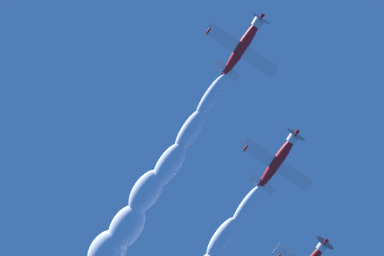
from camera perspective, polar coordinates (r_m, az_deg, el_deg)
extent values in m
ellipsoid|color=red|center=(85.27, 3.50, 5.64)|extent=(2.29, 6.77, 1.31)
cylinder|color=white|center=(84.90, 4.62, 7.35)|extent=(1.39, 1.08, 1.28)
cone|color=red|center=(84.83, 4.86, 7.72)|extent=(0.70, 0.78, 0.61)
cylinder|color=#3F3F47|center=(84.85, 4.81, 7.64)|extent=(2.76, 0.42, 2.78)
cube|color=white|center=(85.14, 3.45, 5.49)|extent=(8.40, 2.66, 2.06)
ellipsoid|color=red|center=(86.81, 5.66, 4.23)|extent=(0.42, 0.94, 0.30)
ellipsoid|color=red|center=(83.65, 1.15, 6.78)|extent=(0.42, 0.94, 0.30)
cube|color=white|center=(85.77, 2.43, 4.02)|extent=(3.07, 1.35, 0.79)
cube|color=red|center=(86.24, 2.33, 4.10)|extent=(0.53, 1.14, 1.12)
ellipsoid|color=#1E232D|center=(85.61, 3.53, 5.89)|extent=(1.05, 1.61, 0.81)
ellipsoid|color=red|center=(87.38, 5.95, -2.36)|extent=(2.25, 6.76, 1.55)
cylinder|color=white|center=(86.83, 7.05, -0.71)|extent=(1.40, 1.06, 1.32)
cone|color=red|center=(86.73, 7.29, -0.36)|extent=(0.70, 0.78, 0.64)
cylinder|color=#3F3F47|center=(86.75, 7.23, -0.44)|extent=(2.80, 0.40, 2.82)
cube|color=white|center=(87.28, 5.91, -2.52)|extent=(8.35, 2.66, 2.28)
ellipsoid|color=red|center=(89.41, 7.98, -3.57)|extent=(0.42, 0.94, 0.34)
ellipsoid|color=red|center=(85.31, 3.75, -1.41)|extent=(0.42, 0.94, 0.34)
cube|color=white|center=(88.05, 4.90, -3.90)|extent=(3.05, 1.35, 0.88)
cube|color=red|center=(88.49, 4.78, -3.79)|extent=(0.55, 1.13, 1.16)
ellipsoid|color=#1E232D|center=(87.68, 5.97, -2.09)|extent=(1.05, 1.61, 0.87)
cylinder|color=white|center=(94.17, 9.07, -8.14)|extent=(1.41, 1.06, 1.32)
cone|color=red|center=(94.00, 9.29, -7.83)|extent=(0.71, 0.77, 0.63)
cylinder|color=#3F3F47|center=(94.04, 9.24, -7.90)|extent=(2.81, 0.38, 2.83)
ellipsoid|color=white|center=(86.24, 1.30, 2.18)|extent=(2.25, 5.86, 1.52)
ellipsoid|color=white|center=(87.32, -0.11, -0.18)|extent=(2.77, 5.95, 2.04)
ellipsoid|color=white|center=(88.36, -1.62, -2.58)|extent=(3.28, 6.04, 2.56)
ellipsoid|color=white|center=(89.72, -3.22, -4.46)|extent=(3.80, 6.14, 3.08)
ellipsoid|color=white|center=(91.45, -4.57, -6.87)|extent=(4.31, 6.23, 3.60)
ellipsoid|color=white|center=(92.91, -5.93, -8.60)|extent=(4.83, 6.32, 4.12)
ellipsoid|color=white|center=(88.89, 3.84, -5.45)|extent=(2.25, 5.86, 1.52)
ellipsoid|color=white|center=(90.35, 2.12, -7.66)|extent=(2.77, 5.95, 2.04)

